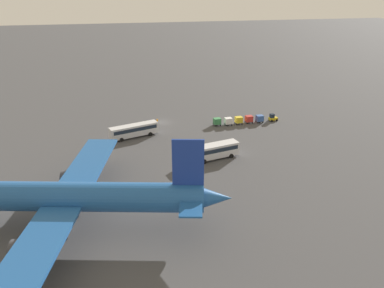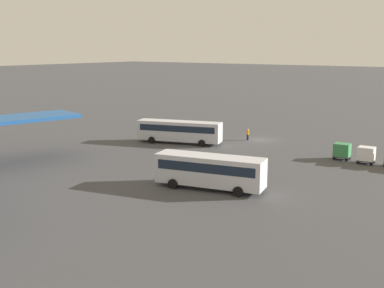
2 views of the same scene
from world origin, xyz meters
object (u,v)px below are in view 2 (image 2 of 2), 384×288
at_px(cargo_cart_white, 366,154).
at_px(shuttle_bus_far, 210,169).
at_px(worker_person, 248,135).
at_px(shuttle_bus_near, 179,130).
at_px(cargo_cart_green, 342,150).

bearing_deg(cargo_cart_white, shuttle_bus_far, 64.29).
bearing_deg(worker_person, shuttle_bus_far, 110.99).
relative_size(shuttle_bus_far, worker_person, 6.48).
bearing_deg(cargo_cart_white, worker_person, -14.32).
bearing_deg(shuttle_bus_near, worker_person, -148.58).
bearing_deg(cargo_cart_white, cargo_cart_green, -7.69).
distance_m(worker_person, cargo_cart_green, 16.54).
height_order(shuttle_bus_near, cargo_cart_white, shuttle_bus_near).
xyz_separation_m(shuttle_bus_near, cargo_cart_green, (-22.92, -3.54, -0.77)).
height_order(worker_person, cargo_cart_white, cargo_cart_white).
bearing_deg(cargo_cart_green, worker_person, -15.57).
bearing_deg(shuttle_bus_far, cargo_cart_white, -128.32).
xyz_separation_m(worker_person, cargo_cart_white, (-19.02, 4.86, 0.32)).
relative_size(shuttle_bus_far, cargo_cart_green, 5.38).
xyz_separation_m(shuttle_bus_far, cargo_cart_white, (-9.55, -19.83, -0.81)).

